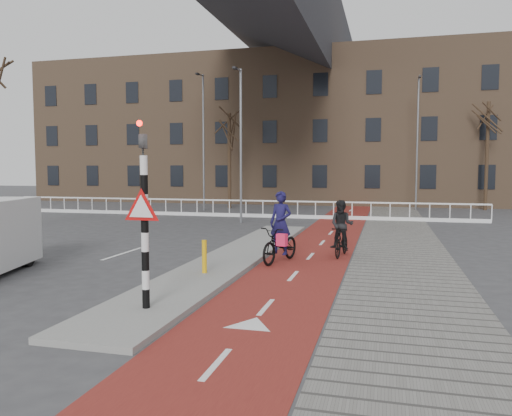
# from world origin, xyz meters

# --- Properties ---
(ground) EXTENTS (120.00, 120.00, 0.00)m
(ground) POSITION_xyz_m (0.00, 0.00, 0.00)
(ground) COLOR #38383A
(ground) RESTS_ON ground
(bike_lane) EXTENTS (2.50, 60.00, 0.01)m
(bike_lane) POSITION_xyz_m (1.50, 10.00, 0.01)
(bike_lane) COLOR maroon
(bike_lane) RESTS_ON ground
(sidewalk) EXTENTS (3.00, 60.00, 0.01)m
(sidewalk) POSITION_xyz_m (4.30, 10.00, 0.01)
(sidewalk) COLOR slate
(sidewalk) RESTS_ON ground
(curb_island) EXTENTS (1.80, 16.00, 0.12)m
(curb_island) POSITION_xyz_m (-0.70, 4.00, 0.06)
(curb_island) COLOR gray
(curb_island) RESTS_ON ground
(traffic_signal) EXTENTS (0.80, 0.80, 3.68)m
(traffic_signal) POSITION_xyz_m (-0.60, -2.02, 1.99)
(traffic_signal) COLOR black
(traffic_signal) RESTS_ON curb_island
(bollard) EXTENTS (0.12, 0.12, 0.84)m
(bollard) POSITION_xyz_m (-0.66, 1.30, 0.54)
(bollard) COLOR yellow
(bollard) RESTS_ON curb_island
(cyclist_near) EXTENTS (1.22, 2.14, 2.09)m
(cyclist_near) POSITION_xyz_m (0.80, 3.77, 0.71)
(cyclist_near) COLOR black
(cyclist_near) RESTS_ON bike_lane
(cyclist_far) EXTENTS (0.81, 1.67, 1.77)m
(cyclist_far) POSITION_xyz_m (2.45, 5.20, 0.74)
(cyclist_far) COLOR black
(cyclist_far) RESTS_ON bike_lane
(railing) EXTENTS (28.00, 0.10, 0.99)m
(railing) POSITION_xyz_m (-5.00, 17.00, 0.31)
(railing) COLOR silver
(railing) RESTS_ON ground
(townhouse_row) EXTENTS (46.00, 10.00, 15.90)m
(townhouse_row) POSITION_xyz_m (-3.00, 32.00, 7.81)
(townhouse_row) COLOR #7F6047
(townhouse_row) RESTS_ON ground
(tree_mid) EXTENTS (0.26, 0.26, 6.68)m
(tree_mid) POSITION_xyz_m (-6.97, 23.21, 3.34)
(tree_mid) COLOR black
(tree_mid) RESTS_ON ground
(tree_right) EXTENTS (0.23, 0.23, 7.20)m
(tree_right) POSITION_xyz_m (10.24, 25.74, 3.60)
(tree_right) COLOR black
(tree_right) RESTS_ON ground
(streetlight_near) EXTENTS (0.12, 0.12, 7.76)m
(streetlight_near) POSITION_xyz_m (-3.40, 13.94, 3.88)
(streetlight_near) COLOR slate
(streetlight_near) RESTS_ON ground
(streetlight_left) EXTENTS (0.12, 0.12, 8.95)m
(streetlight_left) POSITION_xyz_m (-8.02, 20.86, 4.47)
(streetlight_left) COLOR slate
(streetlight_left) RESTS_ON ground
(streetlight_right) EXTENTS (0.12, 0.12, 8.81)m
(streetlight_right) POSITION_xyz_m (5.72, 24.59, 4.41)
(streetlight_right) COLOR slate
(streetlight_right) RESTS_ON ground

